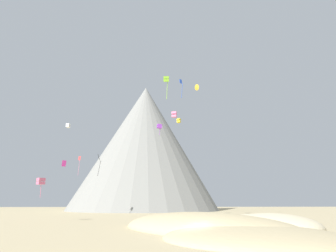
# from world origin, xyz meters

# --- Properties ---
(ground_plane) EXTENTS (400.00, 400.00, 0.00)m
(ground_plane) POSITION_xyz_m (0.00, 0.00, 0.00)
(ground_plane) COLOR #C6B284
(dune_foreground_left) EXTENTS (14.24, 17.24, 3.77)m
(dune_foreground_left) POSITION_xyz_m (12.97, 12.63, 0.00)
(dune_foreground_left) COLOR beige
(dune_foreground_left) RESTS_ON ground_plane
(dune_foreground_right) EXTENTS (27.07, 31.10, 4.37)m
(dune_foreground_right) POSITION_xyz_m (2.31, 8.26, 0.00)
(dune_foreground_right) COLOR #C6B284
(dune_foreground_right) RESTS_ON ground_plane
(dune_midground) EXTENTS (19.23, 17.97, 2.78)m
(dune_midground) POSITION_xyz_m (14.88, 23.58, 0.00)
(dune_midground) COLOR beige
(dune_midground) RESTS_ON ground_plane
(dune_back_low) EXTENTS (24.45, 24.38, 2.47)m
(dune_back_low) POSITION_xyz_m (5.64, -0.65, 0.00)
(dune_back_low) COLOR #C6B284
(dune_back_low) RESTS_ON ground_plane
(bush_low_patch) EXTENTS (2.92, 2.92, 0.82)m
(bush_low_patch) POSITION_xyz_m (10.06, -3.00, 0.41)
(bush_low_patch) COLOR #477238
(bush_low_patch) RESTS_ON ground_plane
(bush_near_left) EXTENTS (1.40, 1.40, 0.74)m
(bush_near_left) POSITION_xyz_m (-5.14, 16.93, 0.37)
(bush_near_left) COLOR #386633
(bush_near_left) RESTS_ON ground_plane
(bush_near_right) EXTENTS (2.87, 2.87, 0.83)m
(bush_near_right) POSITION_xyz_m (4.80, 16.48, 0.42)
(bush_near_right) COLOR #668C4C
(bush_near_right) RESTS_ON ground_plane
(bush_far_left) EXTENTS (2.21, 2.21, 0.47)m
(bush_far_left) POSITION_xyz_m (14.13, 1.49, 0.23)
(bush_far_left) COLOR #386633
(bush_far_left) RESTS_ON ground_plane
(rock_massif) EXTENTS (86.65, 86.65, 56.39)m
(rock_massif) POSITION_xyz_m (-7.23, 99.46, 26.13)
(rock_massif) COLOR gray
(rock_massif) RESTS_ON ground_plane
(kite_gold_high) EXTENTS (1.35, 1.74, 1.70)m
(kite_gold_high) POSITION_xyz_m (8.08, 43.22, 33.68)
(kite_gold_high) COLOR gold
(kite_yellow_mid) EXTENTS (1.18, 1.15, 1.10)m
(kite_yellow_mid) POSITION_xyz_m (2.59, 38.25, 22.70)
(kite_yellow_mid) COLOR yellow
(kite_lime_mid) EXTENTS (1.05, 1.13, 4.44)m
(kite_lime_mid) POSITION_xyz_m (-1.61, 18.32, 24.60)
(kite_lime_mid) COLOR #8CD133
(kite_black_low) EXTENTS (0.80, 0.90, 5.17)m
(kite_black_low) POSITION_xyz_m (-16.41, 39.82, 13.04)
(kite_black_low) COLOR black
(kite_violet_mid) EXTENTS (1.42, 1.38, 3.02)m
(kite_violet_mid) POSITION_xyz_m (-1.93, 45.39, 23.08)
(kite_violet_mid) COLOR purple
(kite_white_mid) EXTENTS (0.92, 0.96, 0.90)m
(kite_white_mid) POSITION_xyz_m (-22.62, 33.98, 19.87)
(kite_white_mid) COLOR white
(kite_rainbow_low) EXTENTS (1.70, 1.70, 3.55)m
(kite_rainbow_low) POSITION_xyz_m (-24.49, 26.58, 7.13)
(kite_rainbow_low) COLOR #E5668C
(kite_blue_high) EXTENTS (0.70, 0.46, 3.94)m
(kite_blue_high) POSITION_xyz_m (1.68, 23.84, 26.00)
(kite_blue_high) COLOR blue
(kite_pink_mid) EXTENTS (1.56, 1.58, 1.49)m
(kite_pink_mid) POSITION_xyz_m (1.92, 43.20, 25.79)
(kite_pink_mid) COLOR pink
(kite_magenta_low) EXTENTS (1.17, 0.88, 1.52)m
(kite_magenta_low) POSITION_xyz_m (-26.03, 45.16, 12.89)
(kite_magenta_low) COLOR #D1339E
(kite_red_mid) EXTENTS (0.64, 0.45, 5.56)m
(kite_red_mid) POSITION_xyz_m (-24.49, 54.30, 14.49)
(kite_red_mid) COLOR red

